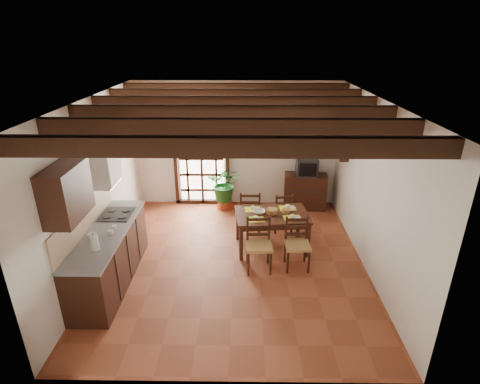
{
  "coord_description": "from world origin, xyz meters",
  "views": [
    {
      "loc": [
        0.18,
        -5.61,
        3.7
      ],
      "look_at": [
        0.1,
        0.4,
        1.15
      ],
      "focal_mm": 28.0,
      "sensor_mm": 36.0,
      "label": 1
    }
  ],
  "objects_px": {
    "potted_plant": "(225,185)",
    "pendant_lamp": "(274,138)",
    "chair_far_right": "(282,218)",
    "crt_tv": "(307,167)",
    "chair_near_left": "(259,254)",
    "sideboard": "(305,191)",
    "kitchen_counter": "(109,255)",
    "chair_near_right": "(297,253)",
    "dining_table": "(272,218)",
    "chair_far_left": "(250,218)"
  },
  "relations": [
    {
      "from": "potted_plant",
      "to": "pendant_lamp",
      "type": "distance_m",
      "value": 2.41
    },
    {
      "from": "chair_far_right",
      "to": "pendant_lamp",
      "type": "height_order",
      "value": "pendant_lamp"
    },
    {
      "from": "crt_tv",
      "to": "pendant_lamp",
      "type": "bearing_deg",
      "value": -116.38
    },
    {
      "from": "crt_tv",
      "to": "potted_plant",
      "type": "relative_size",
      "value": 0.22
    },
    {
      "from": "crt_tv",
      "to": "pendant_lamp",
      "type": "distance_m",
      "value": 2.17
    },
    {
      "from": "chair_near_left",
      "to": "sideboard",
      "type": "bearing_deg",
      "value": 62.35
    },
    {
      "from": "kitchen_counter",
      "to": "chair_near_right",
      "type": "bearing_deg",
      "value": 8.03
    },
    {
      "from": "dining_table",
      "to": "sideboard",
      "type": "bearing_deg",
      "value": 58.04
    },
    {
      "from": "dining_table",
      "to": "potted_plant",
      "type": "bearing_deg",
      "value": 112.75
    },
    {
      "from": "sideboard",
      "to": "crt_tv",
      "type": "xyz_separation_m",
      "value": [
        0.0,
        -0.01,
        0.59
      ]
    },
    {
      "from": "kitchen_counter",
      "to": "chair_far_left",
      "type": "distance_m",
      "value": 2.81
    },
    {
      "from": "potted_plant",
      "to": "dining_table",
      "type": "bearing_deg",
      "value": -61.56
    },
    {
      "from": "chair_far_right",
      "to": "potted_plant",
      "type": "bearing_deg",
      "value": -50.66
    },
    {
      "from": "chair_near_left",
      "to": "pendant_lamp",
      "type": "xyz_separation_m",
      "value": [
        0.26,
        0.79,
        1.79
      ]
    },
    {
      "from": "pendant_lamp",
      "to": "potted_plant",
      "type": "bearing_deg",
      "value": 119.89
    },
    {
      "from": "kitchen_counter",
      "to": "sideboard",
      "type": "height_order",
      "value": "kitchen_counter"
    },
    {
      "from": "chair_near_left",
      "to": "chair_far_right",
      "type": "xyz_separation_m",
      "value": [
        0.51,
        1.38,
        -0.02
      ]
    },
    {
      "from": "chair_near_left",
      "to": "chair_near_right",
      "type": "xyz_separation_m",
      "value": [
        0.65,
        0.06,
        -0.01
      ]
    },
    {
      "from": "potted_plant",
      "to": "sideboard",
      "type": "bearing_deg",
      "value": 1.16
    },
    {
      "from": "kitchen_counter",
      "to": "pendant_lamp",
      "type": "height_order",
      "value": "pendant_lamp"
    },
    {
      "from": "chair_near_right",
      "to": "chair_far_right",
      "type": "height_order",
      "value": "chair_near_right"
    },
    {
      "from": "crt_tv",
      "to": "chair_near_left",
      "type": "bearing_deg",
      "value": -113.4
    },
    {
      "from": "dining_table",
      "to": "sideboard",
      "type": "xyz_separation_m",
      "value": [
        0.87,
        1.77,
        -0.21
      ]
    },
    {
      "from": "chair_far_left",
      "to": "potted_plant",
      "type": "distance_m",
      "value": 1.27
    },
    {
      "from": "chair_near_right",
      "to": "sideboard",
      "type": "relative_size",
      "value": 0.94
    },
    {
      "from": "chair_near_right",
      "to": "pendant_lamp",
      "type": "distance_m",
      "value": 1.98
    },
    {
      "from": "dining_table",
      "to": "chair_near_right",
      "type": "xyz_separation_m",
      "value": [
        0.39,
        -0.63,
        -0.34
      ]
    },
    {
      "from": "chair_far_right",
      "to": "chair_far_left",
      "type": "bearing_deg",
      "value": -3.87
    },
    {
      "from": "dining_table",
      "to": "kitchen_counter",
      "type": "bearing_deg",
      "value": -163.89
    },
    {
      "from": "dining_table",
      "to": "chair_near_left",
      "type": "bearing_deg",
      "value": -116.05
    },
    {
      "from": "chair_far_right",
      "to": "potted_plant",
      "type": "height_order",
      "value": "potted_plant"
    },
    {
      "from": "pendant_lamp",
      "to": "chair_near_left",
      "type": "bearing_deg",
      "value": -107.96
    },
    {
      "from": "kitchen_counter",
      "to": "chair_far_left",
      "type": "bearing_deg",
      "value": 36.84
    },
    {
      "from": "chair_far_right",
      "to": "sideboard",
      "type": "xyz_separation_m",
      "value": [
        0.62,
        1.08,
        0.14
      ]
    },
    {
      "from": "potted_plant",
      "to": "pendant_lamp",
      "type": "xyz_separation_m",
      "value": [
        0.94,
        -1.63,
        1.51
      ]
    },
    {
      "from": "sideboard",
      "to": "pendant_lamp",
      "type": "height_order",
      "value": "pendant_lamp"
    },
    {
      "from": "chair_near_right",
      "to": "pendant_lamp",
      "type": "bearing_deg",
      "value": 115.67
    },
    {
      "from": "dining_table",
      "to": "chair_near_right",
      "type": "bearing_deg",
      "value": -63.87
    },
    {
      "from": "sideboard",
      "to": "crt_tv",
      "type": "distance_m",
      "value": 0.59
    },
    {
      "from": "crt_tv",
      "to": "potted_plant",
      "type": "bearing_deg",
      "value": -177.71
    },
    {
      "from": "chair_far_right",
      "to": "sideboard",
      "type": "relative_size",
      "value": 0.9
    },
    {
      "from": "chair_far_right",
      "to": "potted_plant",
      "type": "relative_size",
      "value": 0.4
    },
    {
      "from": "dining_table",
      "to": "chair_far_left",
      "type": "xyz_separation_m",
      "value": [
        -0.39,
        0.63,
        -0.33
      ]
    },
    {
      "from": "chair_near_right",
      "to": "sideboard",
      "type": "bearing_deg",
      "value": 76.09
    },
    {
      "from": "chair_near_right",
      "to": "potted_plant",
      "type": "distance_m",
      "value": 2.73
    },
    {
      "from": "kitchen_counter",
      "to": "potted_plant",
      "type": "xyz_separation_m",
      "value": [
        1.7,
        2.79,
        0.1
      ]
    },
    {
      "from": "chair_far_right",
      "to": "crt_tv",
      "type": "bearing_deg",
      "value": -129.52
    },
    {
      "from": "kitchen_counter",
      "to": "potted_plant",
      "type": "distance_m",
      "value": 3.26
    },
    {
      "from": "potted_plant",
      "to": "pendant_lamp",
      "type": "bearing_deg",
      "value": -60.11
    },
    {
      "from": "kitchen_counter",
      "to": "crt_tv",
      "type": "xyz_separation_m",
      "value": [
        3.51,
        2.82,
        0.52
      ]
    }
  ]
}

